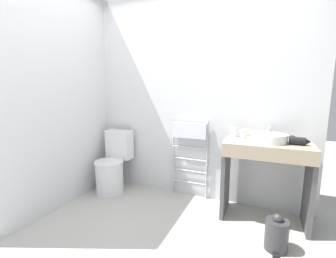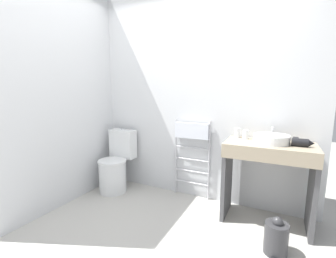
{
  "view_description": "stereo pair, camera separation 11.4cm",
  "coord_description": "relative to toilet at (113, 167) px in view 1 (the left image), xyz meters",
  "views": [
    {
      "loc": [
        0.84,
        -1.32,
        1.34
      ],
      "look_at": [
        -0.05,
        0.72,
        0.97
      ],
      "focal_mm": 24.0,
      "sensor_mm": 36.0,
      "label": 1
    },
    {
      "loc": [
        0.94,
        -1.27,
        1.34
      ],
      "look_at": [
        -0.05,
        0.72,
        0.97
      ],
      "focal_mm": 24.0,
      "sensor_mm": 36.0,
      "label": 2
    }
  ],
  "objects": [
    {
      "name": "wall_back",
      "position": [
        1.01,
        0.37,
        1.0
      ],
      "size": [
        2.84,
        0.12,
        2.68
      ],
      "primitive_type": "cube",
      "color": "silver",
      "rests_on": "ground_plane"
    },
    {
      "name": "faucet",
      "position": [
        1.9,
        0.24,
        0.59
      ],
      "size": [
        0.02,
        0.1,
        0.14
      ],
      "color": "silver",
      "rests_on": "vanity_counter"
    },
    {
      "name": "vanity_counter",
      "position": [
        1.89,
        0.04,
        0.22
      ],
      "size": [
        0.83,
        0.48,
        0.84
      ],
      "color": "gray",
      "rests_on": "ground_plane"
    },
    {
      "name": "toilet",
      "position": [
        0.0,
        0.0,
        0.0
      ],
      "size": [
        0.37,
        0.51,
        0.83
      ],
      "color": "white",
      "rests_on": "ground_plane"
    },
    {
      "name": "hair_dryer",
      "position": [
        2.15,
        0.04,
        0.54
      ],
      "size": [
        0.18,
        0.17,
        0.08
      ],
      "color": "black",
      "rests_on": "vanity_counter"
    },
    {
      "name": "cup_near_edge",
      "position": [
        1.65,
        0.16,
        0.55
      ],
      "size": [
        0.06,
        0.06,
        0.09
      ],
      "color": "white",
      "rests_on": "vanity_counter"
    },
    {
      "name": "sink_basin",
      "position": [
        1.9,
        0.05,
        0.55
      ],
      "size": [
        0.34,
        0.34,
        0.08
      ],
      "color": "white",
      "rests_on": "vanity_counter"
    },
    {
      "name": "trash_bin",
      "position": [
        2.0,
        -0.41,
        -0.2
      ],
      "size": [
        0.19,
        0.22,
        0.33
      ],
      "color": "#333335",
      "rests_on": "ground_plane"
    },
    {
      "name": "cup_near_wall",
      "position": [
        1.55,
        0.2,
        0.55
      ],
      "size": [
        0.06,
        0.06,
        0.1
      ],
      "color": "white",
      "rests_on": "vanity_counter"
    },
    {
      "name": "towel_radiator",
      "position": [
        1.0,
        0.26,
        0.38
      ],
      "size": [
        0.48,
        0.06,
        0.99
      ],
      "color": "silver",
      "rests_on": "ground_plane"
    },
    {
      "name": "wall_side",
      "position": [
        -0.35,
        -0.37,
        1.0
      ],
      "size": [
        0.12,
        2.02,
        2.68
      ],
      "primitive_type": "cube",
      "color": "silver",
      "rests_on": "ground_plane"
    }
  ]
}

